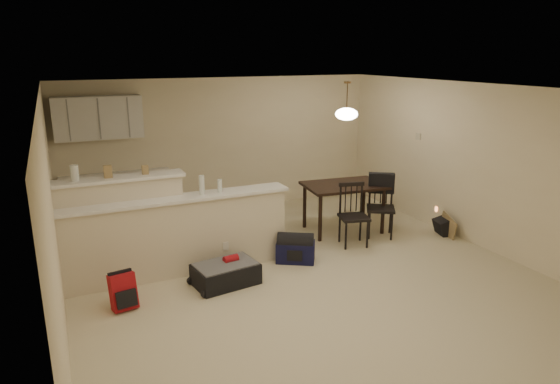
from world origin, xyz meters
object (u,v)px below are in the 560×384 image
pendant_lamp (347,113)px  red_backpack (123,291)px  dining_chair_near (354,215)px  black_daypack (443,227)px  suitcase (226,274)px  dining_table (344,190)px  navy_duffel (295,252)px  dining_chair_far (381,207)px

pendant_lamp → red_backpack: pendant_lamp is taller
dining_chair_near → black_daypack: size_ratio=3.21×
suitcase → black_daypack: 3.91m
dining_table → red_backpack: 4.01m
dining_table → black_daypack: dining_table is taller
pendant_lamp → suitcase: size_ratio=0.77×
suitcase → dining_chair_near: bearing=3.8°
dining_chair_near → navy_duffel: dining_chair_near is taller
dining_chair_near → suitcase: bearing=-154.1°
black_daypack → pendant_lamp: bearing=73.2°
dining_chair_far → dining_table: bearing=162.4°
dining_chair_far → dining_chair_near: bearing=-132.9°
pendant_lamp → dining_chair_near: bearing=-107.6°
dining_chair_far → red_backpack: dining_chair_far is taller
pendant_lamp → navy_duffel: 2.42m
black_daypack → red_backpack: bearing=108.7°
dining_table → navy_duffel: (-1.32, -0.85, -0.57)m
pendant_lamp → navy_duffel: bearing=-147.1°
pendant_lamp → dining_chair_far: pendant_lamp is taller
pendant_lamp → dining_chair_near: 1.65m
suitcase → black_daypack: size_ratio=2.64×
suitcase → red_backpack: (-1.31, -0.12, 0.08)m
navy_duffel → pendant_lamp: bearing=63.7°
navy_duffel → black_daypack: navy_duffel is taller
dining_chair_near → suitcase: (-2.27, -0.48, -0.35)m
dining_table → dining_chair_near: bearing=-101.2°
dining_table → suitcase: bearing=-149.1°
red_backpack → black_daypack: size_ratio=1.42×
pendant_lamp → red_backpack: size_ratio=1.43×
red_backpack → black_daypack: (5.21, 0.38, -0.08)m
navy_duffel → black_daypack: size_ratio=1.80×
dining_chair_far → red_backpack: (-4.19, -0.75, -0.29)m
red_backpack → black_daypack: 5.22m
dining_table → pendant_lamp: pendant_lamp is taller
suitcase → navy_duffel: size_ratio=1.47×
dining_chair_far → navy_duffel: 1.80m
dining_table → navy_duffel: size_ratio=2.54×
red_backpack → pendant_lamp: bearing=8.4°
dining_chair_near → navy_duffel: bearing=-155.6°
suitcase → red_backpack: red_backpack is taller
dining_table → dining_chair_far: (0.41, -0.49, -0.21)m
red_backpack → navy_duffel: red_backpack is taller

